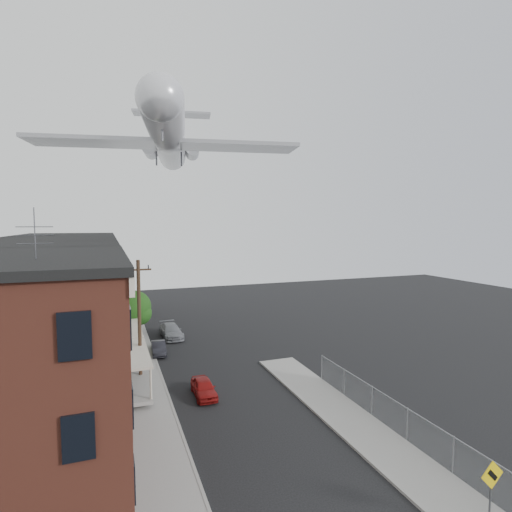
# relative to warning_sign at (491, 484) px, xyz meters

# --- Properties ---
(sidewalk_left) EXTENTS (3.00, 62.00, 0.12)m
(sidewalk_left) POSITION_rel_warning_sign_xyz_m (-11.10, 25.03, -1.82)
(sidewalk_left) COLOR gray
(sidewalk_left) RESTS_ON ground
(sidewalk_right) EXTENTS (3.00, 26.00, 0.12)m
(sidewalk_right) POSITION_rel_warning_sign_xyz_m (-0.10, 7.03, -1.82)
(sidewalk_right) COLOR gray
(sidewalk_right) RESTS_ON ground
(curb_left) EXTENTS (0.15, 62.00, 0.14)m
(curb_left) POSITION_rel_warning_sign_xyz_m (-9.65, 25.03, -1.81)
(curb_left) COLOR gray
(curb_left) RESTS_ON ground
(curb_right) EXTENTS (0.15, 26.00, 0.14)m
(curb_right) POSITION_rel_warning_sign_xyz_m (-1.55, 7.03, -1.81)
(curb_right) COLOR gray
(curb_right) RESTS_ON ground
(row_house_a) EXTENTS (11.98, 7.00, 10.30)m
(row_house_a) POSITION_rel_warning_sign_xyz_m (-17.56, 17.53, 3.25)
(row_house_a) COLOR slate
(row_house_a) RESTS_ON ground
(row_house_b) EXTENTS (11.98, 7.00, 10.30)m
(row_house_b) POSITION_rel_warning_sign_xyz_m (-17.56, 24.53, 3.25)
(row_house_b) COLOR gray
(row_house_b) RESTS_ON ground
(row_house_c) EXTENTS (11.98, 7.00, 10.30)m
(row_house_c) POSITION_rel_warning_sign_xyz_m (-17.56, 31.53, 3.25)
(row_house_c) COLOR slate
(row_house_c) RESTS_ON ground
(row_house_d) EXTENTS (11.98, 7.00, 10.30)m
(row_house_d) POSITION_rel_warning_sign_xyz_m (-17.56, 38.53, 3.25)
(row_house_d) COLOR gray
(row_house_d) RESTS_ON ground
(row_house_e) EXTENTS (11.98, 7.00, 10.30)m
(row_house_e) POSITION_rel_warning_sign_xyz_m (-17.56, 45.53, 3.25)
(row_house_e) COLOR slate
(row_house_e) RESTS_ON ground
(chainlink_fence) EXTENTS (0.06, 18.06, 1.90)m
(chainlink_fence) POSITION_rel_warning_sign_xyz_m (1.40, 6.03, -0.89)
(chainlink_fence) COLOR gray
(chainlink_fence) RESTS_ON ground
(warning_sign) EXTENTS (1.10, 0.11, 2.80)m
(warning_sign) POSITION_rel_warning_sign_xyz_m (0.00, 0.00, 0.00)
(warning_sign) COLOR #515156
(warning_sign) RESTS_ON ground
(utility_pole) EXTENTS (1.80, 0.26, 9.00)m
(utility_pole) POSITION_rel_warning_sign_xyz_m (-11.20, 19.03, 2.79)
(utility_pole) COLOR black
(utility_pole) RESTS_ON ground
(street_tree) EXTENTS (3.22, 3.20, 5.20)m
(street_tree) POSITION_rel_warning_sign_xyz_m (-10.87, 28.95, 1.57)
(street_tree) COLOR black
(street_tree) RESTS_ON ground
(car_near) EXTENTS (1.42, 3.44, 1.17)m
(car_near) POSITION_rel_warning_sign_xyz_m (-7.40, 15.35, -1.30)
(car_near) COLOR maroon
(car_near) RESTS_ON ground
(car_mid) EXTENTS (1.34, 3.41, 1.11)m
(car_mid) POSITION_rel_warning_sign_xyz_m (-9.20, 25.26, -1.33)
(car_mid) COLOR black
(car_mid) RESTS_ON ground
(car_far) EXTENTS (2.18, 4.76, 1.35)m
(car_far) POSITION_rel_warning_sign_xyz_m (-7.40, 30.10, -1.21)
(car_far) COLOR gray
(car_far) RESTS_ON ground
(airplane) EXTENTS (21.82, 24.93, 7.17)m
(airplane) POSITION_rel_warning_sign_xyz_m (-7.97, 25.60, 17.13)
(airplane) COLOR silver
(airplane) RESTS_ON ground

